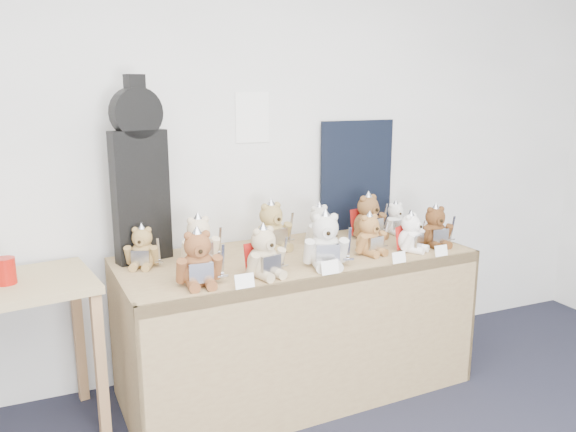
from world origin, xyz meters
name	(u,v)px	position (x,y,z in m)	size (l,w,h in m)	color
room_shell	(252,118)	(0.33, 2.49, 1.57)	(6.00, 6.00, 6.00)	white
display_table	(302,288)	(0.43, 1.98, 0.65)	(2.02, 0.93, 0.82)	olive
guitar_case	(140,173)	(-0.38, 2.29, 1.31)	(0.31, 0.17, 0.99)	black
navy_board	(357,175)	(1.04, 2.47, 1.18)	(0.54, 0.02, 0.72)	black
red_cup	(5,271)	(-1.06, 2.13, 0.90)	(0.10, 0.10, 0.13)	#AF130B
teddy_front_far_left	(198,261)	(-0.21, 1.78, 0.95)	(0.25, 0.20, 0.30)	brown
teddy_front_left	(264,254)	(0.13, 1.78, 0.94)	(0.24, 0.22, 0.29)	tan
teddy_front_centre	(325,242)	(0.48, 1.80, 0.95)	(0.27, 0.25, 0.33)	silver
teddy_front_right	(370,236)	(0.82, 1.91, 0.93)	(0.22, 0.19, 0.26)	#9A6A3A
teddy_front_far_right	(411,234)	(1.07, 1.87, 0.92)	(0.21, 0.21, 0.25)	white
teddy_front_end	(435,228)	(1.26, 1.91, 0.93)	(0.22, 0.19, 0.27)	brown
teddy_back_left	(199,242)	(-0.12, 2.12, 0.94)	(0.24, 0.20, 0.29)	beige
teddy_back_centre_left	(272,228)	(0.34, 2.22, 0.95)	(0.27, 0.24, 0.32)	#A08750
teddy_back_centre_right	(320,226)	(0.65, 2.22, 0.93)	(0.23, 0.19, 0.27)	beige
teddy_back_right	(368,218)	(1.00, 2.23, 0.95)	(0.26, 0.24, 0.31)	brown
teddy_back_end	(396,219)	(1.21, 2.25, 0.92)	(0.19, 0.15, 0.23)	white
teddy_back_far_left	(142,249)	(-0.41, 2.17, 0.92)	(0.20, 0.20, 0.25)	#997A47
entry_card_a	(245,281)	(-0.02, 1.65, 0.86)	(0.10, 0.00, 0.07)	white
entry_card_b	(330,267)	(0.44, 1.67, 0.86)	(0.10, 0.00, 0.07)	white
entry_card_c	(399,257)	(0.87, 1.69, 0.86)	(0.08, 0.00, 0.06)	white
entry_card_d	(441,251)	(1.16, 1.71, 0.86)	(0.09, 0.00, 0.06)	white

